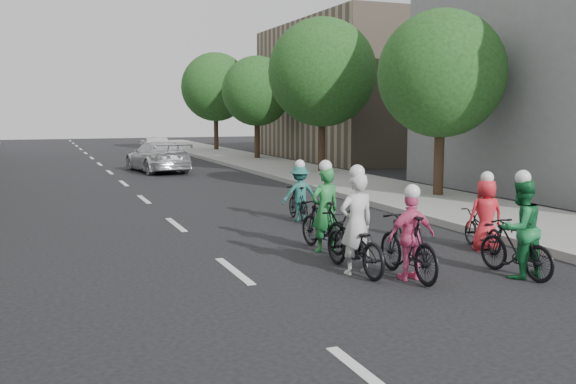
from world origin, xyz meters
TOP-DOWN VIEW (x-y plane):
  - ground at (0.00, 0.00)m, footprint 120.00×120.00m
  - sidewalk_right at (8.00, 10.00)m, footprint 4.00×80.00m
  - curb_right at (6.05, 10.00)m, footprint 0.18×80.00m
  - bldg_se at (16.00, 24.00)m, footprint 10.00×14.00m
  - tree_r_0 at (8.80, 6.60)m, footprint 4.00×4.00m
  - tree_r_1 at (8.80, 15.60)m, footprint 4.80×4.80m
  - tree_r_2 at (8.80, 24.60)m, footprint 4.00×4.00m
  - tree_r_3 at (8.80, 33.60)m, footprint 4.80×4.80m
  - cyclist_0 at (5.20, -0.19)m, footprint 0.82×1.60m
  - cyclist_1 at (2.16, 0.93)m, footprint 0.67×1.76m
  - cyclist_2 at (3.07, 4.41)m, footprint 0.96×1.54m
  - cyclist_3 at (2.57, -1.57)m, footprint 0.86×1.84m
  - cyclist_4 at (4.36, -2.14)m, footprint 0.88×1.67m
  - cyclist_5 at (1.92, -0.87)m, footprint 0.76×1.97m
  - follow_car_lead at (2.13, 19.40)m, footprint 2.63×5.15m
  - follow_car_trail at (3.30, 26.43)m, footprint 2.17×4.51m

SIDE VIEW (x-z plane):
  - ground at x=0.00m, z-range 0.00..0.00m
  - sidewalk_right at x=8.00m, z-range 0.00..0.15m
  - curb_right at x=6.05m, z-range 0.00..0.18m
  - cyclist_0 at x=5.20m, z-range -0.25..1.36m
  - cyclist_2 at x=3.07m, z-range -0.18..1.40m
  - cyclist_3 at x=2.57m, z-range -0.19..1.42m
  - cyclist_5 at x=1.92m, z-range -0.33..1.56m
  - cyclist_1 at x=2.16m, z-range -0.28..1.56m
  - cyclist_4 at x=4.36m, z-range -0.22..1.60m
  - follow_car_lead at x=2.13m, z-range 0.00..1.43m
  - follow_car_trail at x=3.30m, z-range 0.00..1.49m
  - tree_r_0 at x=8.80m, z-range 0.98..6.95m
  - tree_r_2 at x=8.80m, z-range 0.98..6.95m
  - bldg_se at x=16.00m, z-range 0.00..8.00m
  - tree_r_1 at x=8.80m, z-range 1.05..7.98m
  - tree_r_3 at x=8.80m, z-range 1.05..7.98m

